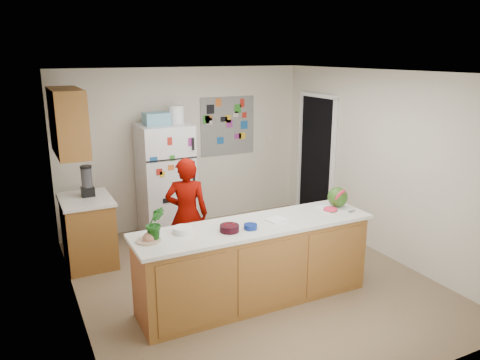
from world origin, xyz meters
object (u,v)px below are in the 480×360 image
refrigerator (166,181)px  person (187,215)px  cherry_bowl (229,228)px  watermelon (338,197)px

refrigerator → person: (-0.13, -1.27, -0.11)m
refrigerator → cherry_bowl: bearing=-92.1°
cherry_bowl → person: bearing=91.8°
person → cherry_bowl: bearing=113.6°
watermelon → cherry_bowl: 1.49m
cherry_bowl → refrigerator: bearing=87.9°
person → cherry_bowl: 1.21m
refrigerator → cherry_bowl: size_ratio=8.43×
watermelon → cherry_bowl: watermelon is taller
person → watermelon: size_ratio=6.17×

